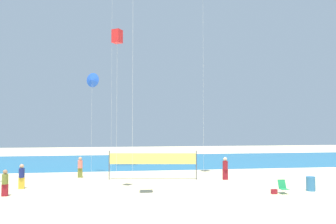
{
  "coord_description": "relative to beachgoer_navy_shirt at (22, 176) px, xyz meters",
  "views": [
    {
      "loc": [
        -2.2,
        -16.36,
        4.42
      ],
      "look_at": [
        1.88,
        9.96,
        5.51
      ],
      "focal_mm": 37.52,
      "sensor_mm": 36.0,
      "label": 1
    }
  ],
  "objects": [
    {
      "name": "trash_barrel",
      "position": [
        19.82,
        -3.91,
        -0.44
      ],
      "size": [
        0.61,
        0.61,
        0.98
      ],
      "primitive_type": "cylinder",
      "color": "teal",
      "rests_on": "ground"
    },
    {
      "name": "beachgoer_maroon_shirt",
      "position": [
        15.62,
        1.87,
        0.07
      ],
      "size": [
        0.43,
        0.43,
        1.86
      ],
      "rotation": [
        0.0,
        0.0,
        6.21
      ],
      "color": "maroon",
      "rests_on": "ground"
    },
    {
      "name": "ocean_band",
      "position": [
        8.64,
        18.66,
        -0.93
      ],
      "size": [
        120.0,
        20.0,
        0.01
      ],
      "primitive_type": "cube",
      "color": "#1E6B99",
      "rests_on": "ground"
    },
    {
      "name": "beachgoer_coral_shirt",
      "position": [
        3.59,
        4.96,
        0.02
      ],
      "size": [
        0.41,
        0.41,
        1.78
      ],
      "rotation": [
        0.0,
        0.0,
        1.65
      ],
      "color": "olive",
      "rests_on": "ground"
    },
    {
      "name": "beachgoer_navy_shirt",
      "position": [
        0.0,
        0.0,
        0.0
      ],
      "size": [
        0.4,
        0.4,
        1.74
      ],
      "rotation": [
        0.0,
        0.0,
        2.47
      ],
      "color": "gold",
      "rests_on": "ground"
    },
    {
      "name": "kite_blue_delta",
      "position": [
        4.39,
        7.18,
        7.84
      ],
      "size": [
        1.29,
        0.89,
        9.46
      ],
      "color": "silver",
      "rests_on": "ground"
    },
    {
      "name": "beach_handbag",
      "position": [
        16.84,
        -4.56,
        -0.77
      ],
      "size": [
        0.39,
        0.2,
        0.31
      ],
      "primitive_type": "cube",
      "color": "maroon",
      "rests_on": "ground"
    },
    {
      "name": "folding_beach_chair",
      "position": [
        17.49,
        -4.49,
        -0.47
      ],
      "size": [
        0.52,
        0.65,
        0.89
      ],
      "rotation": [
        0.0,
        0.0,
        0.65
      ],
      "color": "#1E8C4C",
      "rests_on": "ground"
    },
    {
      "name": "ground_plane",
      "position": [
        8.64,
        -9.96,
        -0.93
      ],
      "size": [
        120.0,
        120.0,
        0.0
      ],
      "primitive_type": "plane",
      "color": "beige"
    },
    {
      "name": "kite_red_box",
      "position": [
        6.64,
        -2.23,
        9.65
      ],
      "size": [
        0.79,
        0.79,
        11.06
      ],
      "color": "silver",
      "rests_on": "ground"
    },
    {
      "name": "volleyball_net",
      "position": [
        9.67,
        2.86,
        0.7
      ],
      "size": [
        7.25,
        1.21,
        2.4
      ],
      "color": "#4C4C51",
      "rests_on": "ground"
    },
    {
      "name": "beachgoer_olive_shirt",
      "position": [
        -0.35,
        -2.62,
        -0.03
      ],
      "size": [
        0.38,
        0.38,
        1.68
      ],
      "rotation": [
        0.0,
        0.0,
        2.04
      ],
      "color": "maroon",
      "rests_on": "ground"
    }
  ]
}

